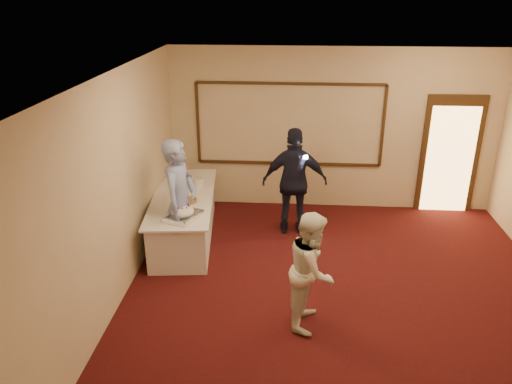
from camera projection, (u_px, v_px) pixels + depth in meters
floor at (344, 313)px, 6.51m from camera, size 7.00×7.00×0.00m
room_walls at (356, 168)px, 5.74m from camera, size 6.04×7.04×3.02m
wall_molding at (289, 125)px, 9.15m from camera, size 3.45×0.04×1.55m
doorway at (450, 156)px, 9.14m from camera, size 1.05×0.07×2.20m
buffet_table at (184, 217)px, 8.33m from camera, size 1.24×2.62×0.77m
pavlova_tray at (183, 213)px, 7.35m from camera, size 0.56×0.64×0.21m
cupcake_stand at (183, 169)px, 8.89m from camera, size 0.32×0.32×0.46m
plate_stack_a at (181, 191)px, 8.16m from camera, size 0.17×0.17×0.14m
plate_stack_b at (199, 182)px, 8.54m from camera, size 0.18×0.18×0.15m
tart at (189, 201)px, 7.92m from camera, size 0.29×0.29×0.06m
man at (180, 203)px, 7.42m from camera, size 0.61×0.80×1.95m
woman at (312, 270)px, 6.09m from camera, size 0.70×0.83×1.51m
guest at (295, 182)px, 8.34m from camera, size 1.10×0.50×1.85m
camera_flash at (306, 157)px, 8.05m from camera, size 0.07×0.05×0.05m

